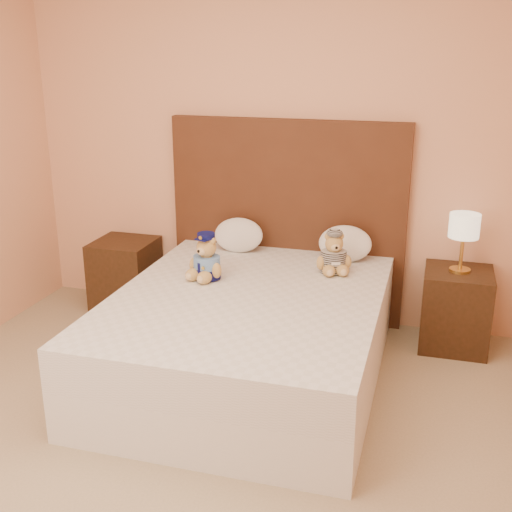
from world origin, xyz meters
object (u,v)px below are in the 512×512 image
(nightstand_left, at_px, (126,275))
(teddy_police, at_px, (207,256))
(teddy_prisoner, at_px, (334,252))
(nightstand_right, at_px, (456,309))
(pillow_right, at_px, (345,242))
(pillow_left, at_px, (239,233))
(bed, at_px, (248,336))
(lamp, at_px, (464,229))

(nightstand_left, height_order, teddy_police, teddy_police)
(teddy_prisoner, bearing_deg, nightstand_left, 150.74)
(nightstand_right, height_order, teddy_prisoner, teddy_prisoner)
(teddy_police, bearing_deg, pillow_right, 56.93)
(teddy_prisoner, relative_size, pillow_right, 0.74)
(nightstand_right, height_order, teddy_police, teddy_police)
(pillow_left, bearing_deg, bed, -68.94)
(teddy_police, height_order, pillow_right, teddy_police)
(bed, xyz_separation_m, pillow_left, (-0.32, 0.83, 0.40))
(teddy_prisoner, xyz_separation_m, pillow_left, (-0.75, 0.28, -0.01))
(nightstand_right, bearing_deg, lamp, 180.00)
(nightstand_right, distance_m, pillow_right, 0.88)
(nightstand_right, xyz_separation_m, pillow_left, (-1.57, 0.03, 0.40))
(nightstand_left, height_order, teddy_prisoner, teddy_prisoner)
(bed, bearing_deg, nightstand_right, 32.62)
(bed, bearing_deg, teddy_prisoner, 51.75)
(lamp, xyz_separation_m, teddy_police, (-1.59, -0.60, -0.15))
(bed, xyz_separation_m, nightstand_left, (-1.25, 0.80, -0.00))
(bed, bearing_deg, lamp, 32.62)
(teddy_prisoner, bearing_deg, lamp, -3.78)
(nightstand_right, distance_m, teddy_prisoner, 0.95)
(nightstand_left, xyz_separation_m, pillow_left, (0.93, 0.03, 0.40))
(teddy_police, height_order, teddy_prisoner, teddy_police)
(pillow_left, bearing_deg, nightstand_right, -1.09)
(nightstand_left, height_order, nightstand_right, same)
(bed, relative_size, teddy_police, 6.58)
(nightstand_right, bearing_deg, teddy_police, -159.36)
(teddy_prisoner, bearing_deg, teddy_police, -176.52)
(pillow_right, bearing_deg, lamp, -2.19)
(bed, xyz_separation_m, nightstand_right, (1.25, 0.80, -0.00))
(nightstand_left, distance_m, lamp, 2.56)
(nightstand_right, bearing_deg, pillow_left, 178.91)
(teddy_police, distance_m, teddy_prisoner, 0.85)
(nightstand_right, xyz_separation_m, teddy_prisoner, (-0.82, -0.25, 0.41))
(pillow_right, bearing_deg, teddy_police, -141.99)
(lamp, bearing_deg, bed, -147.38)
(nightstand_right, xyz_separation_m, teddy_police, (-1.59, -0.60, 0.43))
(nightstand_right, relative_size, teddy_police, 1.81)
(bed, height_order, teddy_prisoner, teddy_prisoner)
(lamp, bearing_deg, teddy_prisoner, -162.97)
(bed, relative_size, lamp, 5.00)
(teddy_police, relative_size, pillow_left, 0.82)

